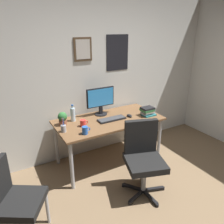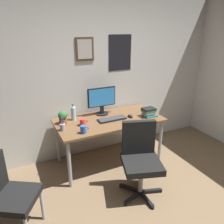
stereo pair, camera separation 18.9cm
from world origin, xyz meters
The scene contains 13 objects.
wall_back centered at (0.00, 2.15, 1.30)m, with size 4.40×0.10×2.60m.
desk centered at (-0.07, 1.67, 0.66)m, with size 1.59×0.79×0.73m.
office_chair centered at (-0.01, 0.88, 0.53)m, with size 0.58×0.60×0.95m.
side_chair centered at (-1.54, 0.92, 0.50)m, with size 0.58×0.58×0.88m.
monitor centered at (-0.08, 1.91, 0.97)m, with size 0.46×0.20×0.43m.
keyboard centered at (-0.04, 1.63, 0.74)m, with size 0.43×0.15×0.03m.
computer_mouse centered at (0.26, 1.60, 0.75)m, with size 0.06×0.11×0.04m.
water_bottle centered at (-0.55, 1.88, 0.84)m, with size 0.07×0.07×0.25m.
coffee_mug_near centered at (-0.57, 1.40, 0.78)m, with size 0.11×0.08×0.10m.
coffee_mug_far centered at (-0.50, 1.63, 0.78)m, with size 0.12×0.08×0.10m.
potted_plant centered at (-0.73, 1.81, 0.84)m, with size 0.13×0.13×0.19m.
pen_cup centered at (-0.79, 1.59, 0.79)m, with size 0.07×0.07×0.20m.
book_stack_left centered at (0.54, 1.51, 0.80)m, with size 0.22×0.17×0.13m.
Camera 2 is at (-1.37, -1.10, 2.03)m, focal length 35.28 mm.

